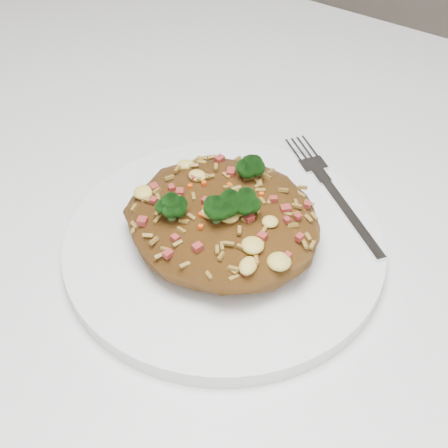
% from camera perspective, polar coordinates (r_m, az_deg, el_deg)
% --- Properties ---
extents(dining_table, '(1.20, 0.80, 0.75)m').
position_cam_1_polar(dining_table, '(0.58, 6.31, -8.18)').
color(dining_table, silver).
rests_on(dining_table, ground).
extents(plate, '(0.25, 0.25, 0.01)m').
position_cam_1_polar(plate, '(0.50, 0.00, -1.82)').
color(plate, white).
rests_on(plate, dining_table).
extents(fried_rice, '(0.15, 0.14, 0.06)m').
position_cam_1_polar(fried_rice, '(0.47, -0.00, 1.03)').
color(fried_rice, brown).
rests_on(fried_rice, plate).
extents(fork, '(0.14, 0.11, 0.00)m').
position_cam_1_polar(fork, '(0.53, 10.36, 2.31)').
color(fork, silver).
rests_on(fork, plate).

